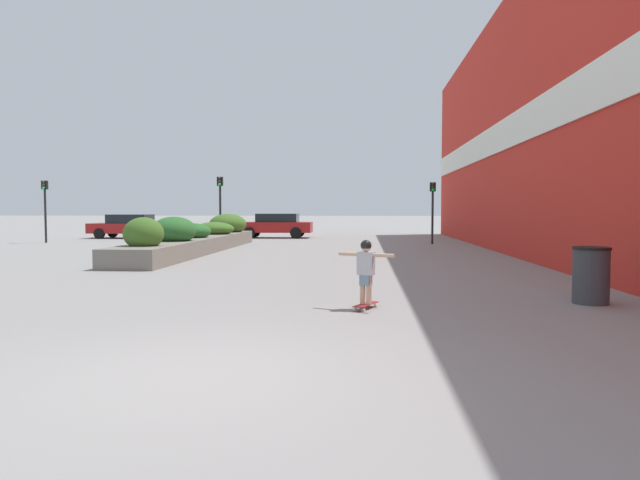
% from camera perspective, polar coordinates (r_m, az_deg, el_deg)
% --- Properties ---
extents(ground_plane, '(300.00, 300.00, 0.00)m').
position_cam_1_polar(ground_plane, '(6.24, -12.68, -13.08)').
color(ground_plane, gray).
extents(building_wall_right, '(0.67, 37.61, 9.95)m').
position_cam_1_polar(building_wall_right, '(22.71, 19.31, 11.12)').
color(building_wall_right, red).
rests_on(building_wall_right, ground_plane).
extents(planter_box, '(1.86, 14.33, 1.51)m').
position_cam_1_polar(planter_box, '(24.07, -11.98, 0.26)').
color(planter_box, slate).
rests_on(planter_box, ground_plane).
extents(skateboard, '(0.47, 0.73, 0.09)m').
position_cam_1_polar(skateboard, '(9.97, 4.59, -6.51)').
color(skateboard, maroon).
rests_on(skateboard, ground_plane).
extents(skateboarder, '(0.97, 0.51, 1.11)m').
position_cam_1_polar(skateboarder, '(9.88, 4.61, -2.54)').
color(skateboarder, tan).
rests_on(skateboarder, skateboard).
extents(trash_bin, '(0.67, 0.67, 1.04)m').
position_cam_1_polar(trash_bin, '(11.57, 25.47, -3.19)').
color(trash_bin, '#38383D').
rests_on(trash_bin, ground_plane).
extents(car_leftmost, '(4.49, 1.94, 1.47)m').
position_cam_1_polar(car_leftmost, '(34.73, -4.47, 1.51)').
color(car_leftmost, maroon).
rests_on(car_leftmost, ground_plane).
extents(car_center_left, '(4.32, 2.02, 1.43)m').
position_cam_1_polar(car_center_left, '(36.13, -18.61, 1.37)').
color(car_center_left, maroon).
rests_on(car_center_left, ground_plane).
extents(traffic_light_left, '(0.28, 0.30, 3.36)m').
position_cam_1_polar(traffic_light_left, '(29.20, -9.96, 4.16)').
color(traffic_light_left, black).
rests_on(traffic_light_left, ground_plane).
extents(traffic_light_right, '(0.28, 0.30, 3.07)m').
position_cam_1_polar(traffic_light_right, '(28.89, 11.20, 3.80)').
color(traffic_light_right, black).
rests_on(traffic_light_right, ground_plane).
extents(traffic_light_far_left, '(0.28, 0.30, 3.22)m').
position_cam_1_polar(traffic_light_far_left, '(32.78, -25.81, 3.62)').
color(traffic_light_far_left, black).
rests_on(traffic_light_far_left, ground_plane).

